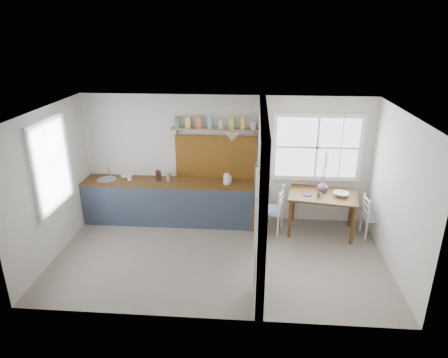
# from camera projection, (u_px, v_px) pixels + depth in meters

# --- Properties ---
(floor) EXTENTS (5.80, 3.20, 0.01)m
(floor) POSITION_uv_depth(u_px,v_px,m) (219.00, 257.00, 7.09)
(floor) COLOR gray
(floor) RESTS_ON ground
(ceiling) EXTENTS (5.80, 3.20, 0.01)m
(ceiling) POSITION_uv_depth(u_px,v_px,m) (219.00, 112.00, 6.15)
(ceiling) COLOR beige
(ceiling) RESTS_ON walls
(walls) EXTENTS (5.81, 3.21, 2.60)m
(walls) POSITION_uv_depth(u_px,v_px,m) (219.00, 189.00, 6.62)
(walls) COLOR beige
(walls) RESTS_ON floor
(partition) EXTENTS (0.12, 3.20, 2.60)m
(partition) POSITION_uv_depth(u_px,v_px,m) (261.00, 181.00, 6.57)
(partition) COLOR beige
(partition) RESTS_ON floor
(kitchen_window) EXTENTS (0.10, 1.16, 1.50)m
(kitchen_window) POSITION_uv_depth(u_px,v_px,m) (49.00, 165.00, 6.71)
(kitchen_window) COLOR white
(kitchen_window) RESTS_ON walls
(nook_window) EXTENTS (1.76, 0.10, 1.30)m
(nook_window) POSITION_uv_depth(u_px,v_px,m) (317.00, 148.00, 7.83)
(nook_window) COLOR white
(nook_window) RESTS_ON walls
(counter) EXTENTS (3.50, 0.60, 0.90)m
(counter) POSITION_uv_depth(u_px,v_px,m) (170.00, 201.00, 8.25)
(counter) COLOR brown
(counter) RESTS_ON floor
(sink) EXTENTS (0.40, 0.40, 0.02)m
(sink) POSITION_uv_depth(u_px,v_px,m) (107.00, 180.00, 8.16)
(sink) COLOR silver
(sink) RESTS_ON counter
(backsplash) EXTENTS (1.65, 0.03, 0.90)m
(backsplash) POSITION_uv_depth(u_px,v_px,m) (216.00, 157.00, 8.08)
(backsplash) COLOR brown
(backsplash) RESTS_ON walls
(shelf) EXTENTS (1.75, 0.20, 0.21)m
(shelf) POSITION_uv_depth(u_px,v_px,m) (215.00, 126.00, 7.77)
(shelf) COLOR #8A714F
(shelf) RESTS_ON walls
(pendant_lamp) EXTENTS (0.26, 0.26, 0.16)m
(pendant_lamp) POSITION_uv_depth(u_px,v_px,m) (232.00, 138.00, 7.47)
(pendant_lamp) COLOR beige
(pendant_lamp) RESTS_ON ceiling
(utensil_rail) EXTENTS (0.02, 0.50, 0.02)m
(utensil_rail) POSITION_uv_depth(u_px,v_px,m) (256.00, 164.00, 7.36)
(utensil_rail) COLOR silver
(utensil_rail) RESTS_ON partition
(dining_table) EXTENTS (1.41, 1.05, 0.80)m
(dining_table) POSITION_uv_depth(u_px,v_px,m) (321.00, 213.00, 7.84)
(dining_table) COLOR brown
(dining_table) RESTS_ON floor
(chair_left) EXTENTS (0.52, 0.52, 0.93)m
(chair_left) POSITION_uv_depth(u_px,v_px,m) (271.00, 209.00, 7.86)
(chair_left) COLOR white
(chair_left) RESTS_ON floor
(chair_right) EXTENTS (0.40, 0.40, 0.82)m
(chair_right) POSITION_uv_depth(u_px,v_px,m) (374.00, 216.00, 7.67)
(chair_right) COLOR white
(chair_right) RESTS_ON floor
(kettle) EXTENTS (0.20, 0.17, 0.22)m
(kettle) POSITION_uv_depth(u_px,v_px,m) (227.00, 179.00, 7.89)
(kettle) COLOR white
(kettle) RESTS_ON counter
(mug_a) EXTENTS (0.16, 0.16, 0.11)m
(mug_a) POSITION_uv_depth(u_px,v_px,m) (130.00, 178.00, 8.09)
(mug_a) COLOR white
(mug_a) RESTS_ON counter
(mug_b) EXTENTS (0.17, 0.17, 0.11)m
(mug_b) POSITION_uv_depth(u_px,v_px,m) (124.00, 176.00, 8.21)
(mug_b) COLOR silver
(mug_b) RESTS_ON counter
(knife_block) EXTENTS (0.14, 0.15, 0.20)m
(knife_block) POSITION_uv_depth(u_px,v_px,m) (158.00, 176.00, 8.08)
(knife_block) COLOR black
(knife_block) RESTS_ON counter
(jar) EXTENTS (0.11, 0.11, 0.17)m
(jar) POSITION_uv_depth(u_px,v_px,m) (169.00, 177.00, 8.04)
(jar) COLOR olive
(jar) RESTS_ON counter
(towel_magenta) EXTENTS (0.02, 0.03, 0.61)m
(towel_magenta) POSITION_uv_depth(u_px,v_px,m) (253.00, 219.00, 7.88)
(towel_magenta) COLOR #C21647
(towel_magenta) RESTS_ON counter
(towel_orange) EXTENTS (0.02, 0.03, 0.49)m
(towel_orange) POSITION_uv_depth(u_px,v_px,m) (253.00, 221.00, 7.85)
(towel_orange) COLOR #D07401
(towel_orange) RESTS_ON counter
(bowl) EXTENTS (0.36, 0.36, 0.07)m
(bowl) POSITION_uv_depth(u_px,v_px,m) (341.00, 194.00, 7.61)
(bowl) COLOR white
(bowl) RESTS_ON dining_table
(table_cup) EXTENTS (0.12, 0.12, 0.09)m
(table_cup) POSITION_uv_depth(u_px,v_px,m) (319.00, 195.00, 7.57)
(table_cup) COLOR #5F965A
(table_cup) RESTS_ON dining_table
(plate) EXTENTS (0.25, 0.25, 0.02)m
(plate) POSITION_uv_depth(u_px,v_px,m) (307.00, 194.00, 7.67)
(plate) COLOR #302424
(plate) RESTS_ON dining_table
(vase) EXTENTS (0.27, 0.27, 0.21)m
(vase) POSITION_uv_depth(u_px,v_px,m) (323.00, 186.00, 7.80)
(vase) COLOR #714B7E
(vase) RESTS_ON dining_table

